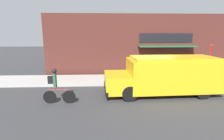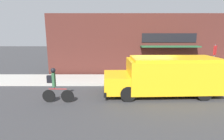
{
  "view_description": "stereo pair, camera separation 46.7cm",
  "coord_description": "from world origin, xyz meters",
  "views": [
    {
      "loc": [
        -2.97,
        -10.77,
        3.34
      ],
      "look_at": [
        -2.48,
        -0.2,
        1.1
      ],
      "focal_mm": 28.0,
      "sensor_mm": 36.0,
      "label": 1
    },
    {
      "loc": [
        -2.51,
        -10.78,
        3.34
      ],
      "look_at": [
        -2.48,
        -0.2,
        1.1
      ],
      "focal_mm": 28.0,
      "sensor_mm": 36.0,
      "label": 2
    }
  ],
  "objects": [
    {
      "name": "cyclist",
      "position": [
        -5.26,
        -2.69,
        0.86
      ],
      "size": [
        1.56,
        0.23,
        1.72
      ],
      "rotation": [
        0.0,
        0.0,
        -0.02
      ],
      "color": "black",
      "rests_on": "ground_plane"
    },
    {
      "name": "storefront",
      "position": [
        0.07,
        2.99,
        2.41
      ],
      "size": [
        15.19,
        0.96,
        4.81
      ],
      "color": "#4C231E",
      "rests_on": "ground_plane"
    },
    {
      "name": "sidewalk",
      "position": [
        0.0,
        1.32,
        0.07
      ],
      "size": [
        28.0,
        2.65,
        0.14
      ],
      "color": "#ADAAA3",
      "rests_on": "ground_plane"
    },
    {
      "name": "trash_bin",
      "position": [
        0.68,
        2.06,
        0.6
      ],
      "size": [
        0.51,
        0.51,
        0.9
      ],
      "color": "#38383D",
      "rests_on": "sidewalk"
    },
    {
      "name": "stop_sign_post",
      "position": [
        4.21,
        0.62,
        1.79
      ],
      "size": [
        0.45,
        0.45,
        2.46
      ],
      "color": "slate",
      "rests_on": "sidewalk"
    },
    {
      "name": "school_bus",
      "position": [
        0.46,
        -1.54,
        1.09
      ],
      "size": [
        6.3,
        2.74,
        2.07
      ],
      "rotation": [
        0.0,
        0.0,
        0.04
      ],
      "color": "yellow",
      "rests_on": "ground_plane"
    },
    {
      "name": "ground_plane",
      "position": [
        0.0,
        0.0,
        0.0
      ],
      "size": [
        70.0,
        70.0,
        0.0
      ],
      "primitive_type": "plane",
      "color": "#38383A"
    }
  ]
}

